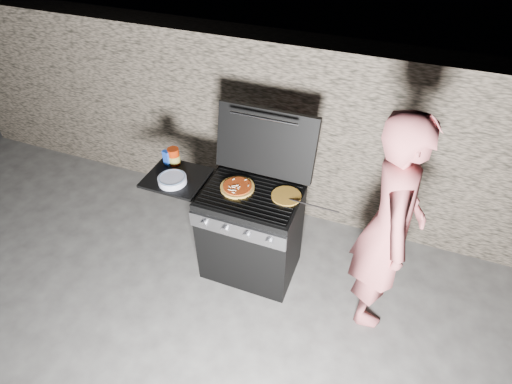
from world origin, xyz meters
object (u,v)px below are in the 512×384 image
(gas_grill, at_px, (224,226))
(pizza_topped, at_px, (237,187))
(person, at_px, (389,227))
(sauce_jar, at_px, (174,156))

(gas_grill, distance_m, pizza_topped, 0.49)
(gas_grill, bearing_deg, person, -0.27)
(gas_grill, xyz_separation_m, person, (1.33, -0.01, 0.48))
(pizza_topped, distance_m, person, 1.20)
(sauce_jar, bearing_deg, person, -5.11)
(person, bearing_deg, pizza_topped, 79.79)
(pizza_topped, height_order, person, person)
(gas_grill, height_order, person, person)
(pizza_topped, height_order, sauce_jar, sauce_jar)
(pizza_topped, distance_m, sauce_jar, 0.66)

